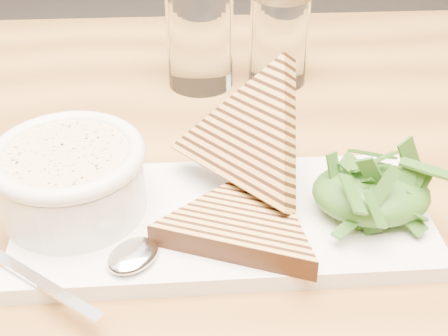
{
  "coord_description": "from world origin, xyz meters",
  "views": [
    {
      "loc": [
        0.1,
        -0.39,
        1.14
      ],
      "look_at": [
        0.08,
        0.05,
        0.83
      ],
      "focal_mm": 50.0,
      "sensor_mm": 36.0,
      "label": 1
    }
  ],
  "objects_px": {
    "platter": "(223,220)",
    "glass_near": "(200,37)",
    "table_top": "(190,210)",
    "soup_bowl": "(72,185)",
    "glass_far": "(279,40)"
  },
  "relations": [
    {
      "from": "platter",
      "to": "glass_near",
      "type": "xyz_separation_m",
      "value": [
        -0.04,
        0.27,
        0.05
      ]
    },
    {
      "from": "table_top",
      "to": "soup_bowl",
      "type": "bearing_deg",
      "value": -155.21
    },
    {
      "from": "table_top",
      "to": "glass_far",
      "type": "bearing_deg",
      "value": 69.09
    },
    {
      "from": "platter",
      "to": "soup_bowl",
      "type": "height_order",
      "value": "soup_bowl"
    },
    {
      "from": "table_top",
      "to": "glass_near",
      "type": "xyz_separation_m",
      "value": [
        -0.0,
        0.23,
        0.08
      ]
    },
    {
      "from": "table_top",
      "to": "soup_bowl",
      "type": "height_order",
      "value": "soup_bowl"
    },
    {
      "from": "platter",
      "to": "soup_bowl",
      "type": "relative_size",
      "value": 2.87
    },
    {
      "from": "table_top",
      "to": "soup_bowl",
      "type": "distance_m",
      "value": 0.12
    },
    {
      "from": "table_top",
      "to": "platter",
      "type": "bearing_deg",
      "value": -54.38
    },
    {
      "from": "glass_near",
      "to": "glass_far",
      "type": "height_order",
      "value": "glass_near"
    },
    {
      "from": "soup_bowl",
      "to": "glass_near",
      "type": "bearing_deg",
      "value": 71.21
    },
    {
      "from": "glass_near",
      "to": "table_top",
      "type": "bearing_deg",
      "value": -89.02
    },
    {
      "from": "soup_bowl",
      "to": "glass_far",
      "type": "xyz_separation_m",
      "value": [
        0.19,
        0.28,
        0.01
      ]
    },
    {
      "from": "table_top",
      "to": "soup_bowl",
      "type": "relative_size",
      "value": 10.76
    },
    {
      "from": "platter",
      "to": "glass_near",
      "type": "height_order",
      "value": "glass_near"
    }
  ]
}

